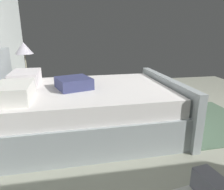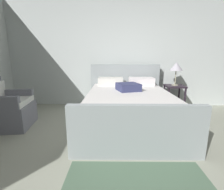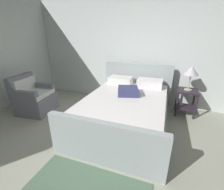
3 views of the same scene
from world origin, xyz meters
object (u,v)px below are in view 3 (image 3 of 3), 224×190
(bed, at_px, (126,109))
(nightstand_right, at_px, (186,98))
(armchair, at_px, (33,98))
(table_lamp_right, at_px, (191,71))

(bed, bearing_deg, nightstand_right, 37.51)
(bed, xyz_separation_m, nightstand_right, (1.17, 0.90, 0.06))
(armchair, bearing_deg, table_lamp_right, 19.15)
(table_lamp_right, relative_size, armchair, 0.61)
(bed, relative_size, table_lamp_right, 4.38)
(bed, distance_m, nightstand_right, 1.48)
(bed, relative_size, armchair, 2.66)
(bed, distance_m, armchair, 2.24)
(table_lamp_right, distance_m, armchair, 3.65)
(armchair, bearing_deg, nightstand_right, 19.15)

